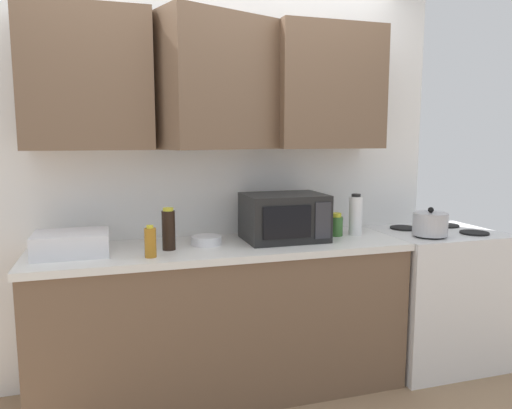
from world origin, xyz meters
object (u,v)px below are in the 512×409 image
microwave (284,217)px  dish_rack (72,243)px  bottle_soy_dark (169,229)px  bottle_white_jar (356,215)px  stove_range (435,296)px  kettle (430,224)px  bottle_green_oil (336,225)px  bowl_ceramic_small (206,240)px  bottle_amber_vinegar (150,242)px

microwave → dish_rack: 1.21m
bottle_soy_dark → bottle_white_jar: size_ratio=0.89×
microwave → bottle_white_jar: microwave is taller
stove_range → kettle: kettle is taller
bottle_green_oil → kettle: bearing=-20.3°
dish_rack → bottle_green_oil: 1.57m
stove_range → kettle: bearing=-140.5°
kettle → bottle_green_oil: 0.58m
bottle_white_jar → bowl_ceramic_small: 0.97m
bottle_amber_vinegar → bottle_white_jar: 1.32m
kettle → bottle_amber_vinegar: size_ratio=1.26×
bottle_amber_vinegar → bottle_green_oil: bearing=10.9°
bottle_soy_dark → bottle_green_oil: bottle_soy_dark is taller
bottle_amber_vinegar → bottle_white_jar: size_ratio=0.64×
bottle_white_jar → bottle_soy_dark: bearing=-176.5°
kettle → bottle_green_oil: bearing=159.7°
bottle_green_oil → bottle_amber_vinegar: bottle_amber_vinegar is taller
kettle → dish_rack: bearing=175.7°
bowl_ceramic_small → dish_rack: bearing=-177.9°
bottle_green_oil → bottle_soy_dark: bearing=-175.7°
stove_range → bottle_amber_vinegar: bearing=-175.1°
bottle_white_jar → dish_rack: bearing=-178.9°
kettle → microwave: 0.92m
stove_range → bowl_ceramic_small: bowl_ceramic_small is taller
bottle_soy_dark → bottle_white_jar: 1.19m
kettle → bottle_soy_dark: bottle_soy_dark is taller
dish_rack → bowl_ceramic_small: 0.73m
stove_range → bottle_white_jar: bearing=174.7°
bottle_green_oil → microwave: bearing=-177.1°
stove_range → kettle: 0.58m
bottle_green_oil → bowl_ceramic_small: size_ratio=0.83×
dish_rack → bottle_amber_vinegar: bottle_amber_vinegar is taller
stove_range → bottle_amber_vinegar: bottle_amber_vinegar is taller
bottle_green_oil → bottle_white_jar: bottle_white_jar is taller
bottle_soy_dark → bottle_amber_vinegar: (-0.11, -0.14, -0.03)m
kettle → bottle_amber_vinegar: (-1.72, -0.02, -0.00)m
bottle_soy_dark → bottle_amber_vinegar: bottle_soy_dark is taller
bottle_soy_dark → bottle_amber_vinegar: size_ratio=1.39×
microwave → dish_rack: size_ratio=1.26×
stove_range → bottle_soy_dark: bottle_soy_dark is taller
kettle → bottle_white_jar: (-0.42, 0.19, 0.04)m
bottle_amber_vinegar → bottle_soy_dark: bearing=52.5°
bottle_amber_vinegar → stove_range: bearing=4.9°
kettle → bottle_amber_vinegar: bearing=-179.2°
microwave → bottle_amber_vinegar: 0.84m
dish_rack → bottle_soy_dark: size_ratio=1.62×
dish_rack → bottle_green_oil: bearing=1.5°
bottle_amber_vinegar → bottle_white_jar: (1.30, 0.22, 0.05)m
stove_range → microwave: (-1.07, 0.04, 0.59)m
bottle_green_oil → bottle_white_jar: size_ratio=0.55×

